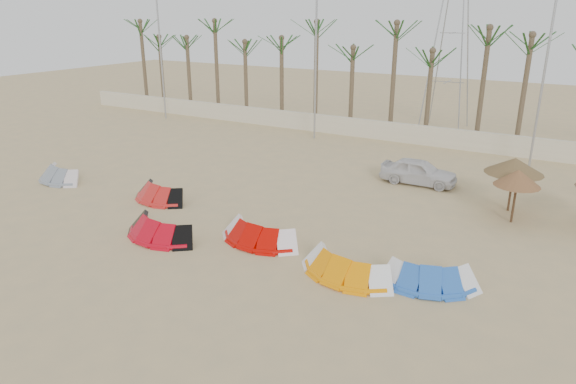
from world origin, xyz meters
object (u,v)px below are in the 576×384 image
Objects in this scene: car at (419,172)px; kite_blue at (432,272)px; kite_orange at (349,263)px; kite_red_right at (263,231)px; kite_red_mid at (164,226)px; kite_red_left at (163,191)px; parasol_left at (515,166)px; parasol_mid at (518,178)px; kite_grey at (63,173)px.

kite_blue is at bearing -162.39° from car.
kite_orange is 10.80m from car.
car reaches higher than kite_red_right.
kite_red_right is 1.01× the size of kite_blue.
kite_blue is (2.62, 0.77, -0.00)m from kite_orange.
kite_red_right is at bearing 23.98° from kite_red_mid.
kite_red_left is 1.27× the size of parasol_left.
parasol_mid reaches higher than kite_red_right.
kite_orange is at bearing -163.67° from kite_blue.
kite_red_mid is at bearing -174.06° from kite_orange.
parasol_left is at bearing 103.34° from parasol_mid.
parasol_left is at bearing 40.74° from kite_red_mid.
kite_orange is 0.92× the size of car.
kite_red_mid is 14.62m from parasol_mid.
parasol_left reaches higher than kite_grey.
kite_red_mid is at bearing -15.47° from kite_grey.
kite_blue is at bearing 8.66° from kite_red_mid.
kite_red_left is 0.89× the size of kite_orange.
kite_orange is at bearing -118.19° from parasol_mid.
kite_grey is at bearing 164.53° from kite_red_mid.
kite_orange is at bearing -112.75° from parasol_left.
parasol_mid reaches higher than kite_orange.
kite_grey is 22.29m from parasol_mid.
kite_red_mid is (9.67, -2.68, 0.00)m from kite_grey.
kite_red_left is 15.84m from parasol_mid.
kite_red_left is 0.92× the size of kite_red_mid.
car is at bearing 109.17° from kite_blue.
kite_blue is at bearing -0.43° from kite_red_right.
parasol_mid is (14.81, 5.37, 1.57)m from kite_red_left.
kite_blue is at bearing 16.33° from kite_orange.
kite_red_mid is at bearing -46.00° from kite_red_left.
kite_blue is at bearing -98.09° from parasol_left.
parasol_left is 1.41m from parasol_mid.
kite_blue is (13.31, -1.57, 0.00)m from kite_red_left.
kite_red_left is 16.07m from parasol_left.
kite_red_left is at bearing 167.16° from kite_red_right.
kite_orange is (10.68, -2.34, 0.00)m from kite_red_left.
kite_red_right is at bearing 179.57° from kite_blue.
kite_red_right and kite_orange have the same top height.
kite_grey is at bearing -161.19° from parasol_left.
kite_red_left is at bearing 173.28° from kite_blue.
parasol_mid is (1.51, 6.94, 1.56)m from kite_blue.
car is at bearing 94.52° from kite_orange.
parasol_mid is (8.15, 6.89, 1.56)m from kite_red_right.
parasol_left is 5.16m from car.
parasol_mid is at bearing 61.81° from kite_orange.
kite_red_mid is 1.01× the size of kite_red_right.
car is (-4.66, 1.69, -1.45)m from parasol_left.
kite_red_mid is at bearing -144.19° from parasol_mid.
kite_grey is 1.26× the size of parasol_left.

